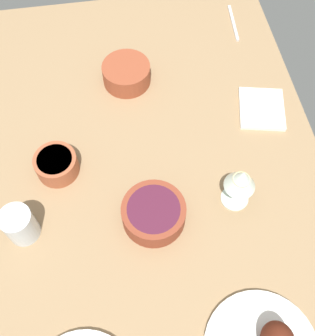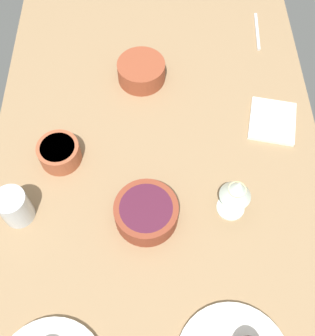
{
  "view_description": "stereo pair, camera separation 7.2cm",
  "coord_description": "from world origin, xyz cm",
  "px_view_note": "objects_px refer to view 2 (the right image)",
  "views": [
    {
      "loc": [
        51.89,
        -8.15,
        99.88
      ],
      "look_at": [
        0.0,
        0.0,
        6.0
      ],
      "focal_mm": 44.12,
      "sensor_mm": 36.0,
      "label": 1
    },
    {
      "loc": [
        52.52,
        -0.98,
        99.88
      ],
      "look_at": [
        0.0,
        0.0,
        6.0
      ],
      "focal_mm": 44.12,
      "sensor_mm": 36.0,
      "label": 2
    }
  ],
  "objects_px": {
    "wine_glass": "(237,191)",
    "water_tumbler": "(15,207)",
    "fork_loose": "(257,31)",
    "bowl_soup": "(59,152)",
    "folded_napkin": "(272,121)",
    "bowl_pasta": "(141,71)",
    "bowl_onions": "(146,212)"
  },
  "relations": [
    {
      "from": "bowl_soup",
      "to": "fork_loose",
      "type": "bearing_deg",
      "value": 128.31
    },
    {
      "from": "bowl_soup",
      "to": "water_tumbler",
      "type": "relative_size",
      "value": 1.17
    },
    {
      "from": "bowl_soup",
      "to": "bowl_pasta",
      "type": "distance_m",
      "value": 0.35
    },
    {
      "from": "bowl_pasta",
      "to": "bowl_onions",
      "type": "height_order",
      "value": "bowl_pasta"
    },
    {
      "from": "bowl_soup",
      "to": "wine_glass",
      "type": "distance_m",
      "value": 0.47
    },
    {
      "from": "bowl_onions",
      "to": "fork_loose",
      "type": "xyz_separation_m",
      "value": [
        -0.64,
        0.36,
        -0.03
      ]
    },
    {
      "from": "wine_glass",
      "to": "water_tumbler",
      "type": "relative_size",
      "value": 1.48
    },
    {
      "from": "water_tumbler",
      "to": "folded_napkin",
      "type": "relative_size",
      "value": 0.66
    },
    {
      "from": "bowl_onions",
      "to": "water_tumbler",
      "type": "height_order",
      "value": "water_tumbler"
    },
    {
      "from": "bowl_soup",
      "to": "folded_napkin",
      "type": "xyz_separation_m",
      "value": [
        -0.11,
        0.59,
        -0.03
      ]
    },
    {
      "from": "bowl_onions",
      "to": "folded_napkin",
      "type": "height_order",
      "value": "bowl_onions"
    },
    {
      "from": "bowl_pasta",
      "to": "fork_loose",
      "type": "bearing_deg",
      "value": 116.78
    },
    {
      "from": "wine_glass",
      "to": "folded_napkin",
      "type": "bearing_deg",
      "value": 150.91
    },
    {
      "from": "fork_loose",
      "to": "bowl_soup",
      "type": "bearing_deg",
      "value": 132.12
    },
    {
      "from": "fork_loose",
      "to": "bowl_pasta",
      "type": "bearing_deg",
      "value": 120.58
    },
    {
      "from": "bowl_pasta",
      "to": "water_tumbler",
      "type": "height_order",
      "value": "water_tumbler"
    },
    {
      "from": "fork_loose",
      "to": "water_tumbler",
      "type": "bearing_deg",
      "value": 136.59
    },
    {
      "from": "water_tumbler",
      "to": "folded_napkin",
      "type": "distance_m",
      "value": 0.73
    },
    {
      "from": "folded_napkin",
      "to": "fork_loose",
      "type": "bearing_deg",
      "value": 179.02
    },
    {
      "from": "bowl_soup",
      "to": "wine_glass",
      "type": "bearing_deg",
      "value": 70.72
    },
    {
      "from": "bowl_soup",
      "to": "bowl_pasta",
      "type": "bearing_deg",
      "value": 142.15
    },
    {
      "from": "bowl_soup",
      "to": "water_tumbler",
      "type": "height_order",
      "value": "water_tumbler"
    },
    {
      "from": "bowl_soup",
      "to": "bowl_pasta",
      "type": "height_order",
      "value": "bowl_pasta"
    },
    {
      "from": "water_tumbler",
      "to": "fork_loose",
      "type": "height_order",
      "value": "water_tumbler"
    },
    {
      "from": "folded_napkin",
      "to": "bowl_pasta",
      "type": "bearing_deg",
      "value": -114.57
    },
    {
      "from": "bowl_soup",
      "to": "fork_loose",
      "type": "relative_size",
      "value": 0.68
    },
    {
      "from": "wine_glass",
      "to": "folded_napkin",
      "type": "relative_size",
      "value": 0.97
    },
    {
      "from": "bowl_pasta",
      "to": "fork_loose",
      "type": "xyz_separation_m",
      "value": [
        -0.19,
        0.38,
        -0.03
      ]
    },
    {
      "from": "wine_glass",
      "to": "water_tumbler",
      "type": "bearing_deg",
      "value": -89.16
    },
    {
      "from": "water_tumbler",
      "to": "folded_napkin",
      "type": "xyz_separation_m",
      "value": [
        -0.27,
        0.67,
        -0.04
      ]
    },
    {
      "from": "fork_loose",
      "to": "wine_glass",
      "type": "bearing_deg",
      "value": 170.04
    },
    {
      "from": "water_tumbler",
      "to": "wine_glass",
      "type": "bearing_deg",
      "value": 90.84
    }
  ]
}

